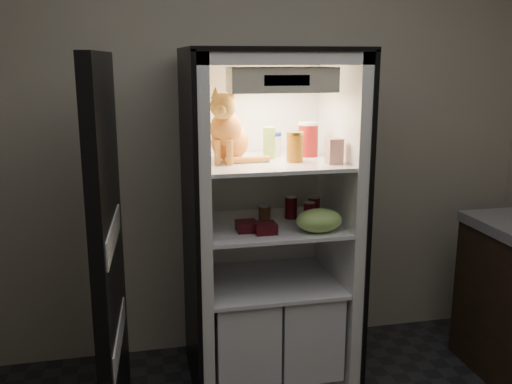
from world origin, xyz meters
TOP-DOWN VIEW (x-y plane):
  - room_shell at (0.00, 0.00)m, footprint 3.60×3.60m
  - refrigerator at (0.00, 1.38)m, footprint 0.90×0.72m
  - fridge_door at (-0.85, 1.00)m, footprint 0.11×0.87m
  - tabby_cat at (-0.23, 1.34)m, footprint 0.33×0.39m
  - parmesan_shaker at (0.00, 1.38)m, footprint 0.07×0.07m
  - mayo_tub at (0.05, 1.47)m, footprint 0.09×0.09m
  - salsa_jar at (0.11, 1.25)m, footprint 0.09×0.09m
  - pepper_jar at (0.23, 1.41)m, footprint 0.11×0.11m
  - cream_carton at (0.29, 1.16)m, footprint 0.08×0.08m
  - soda_can_a at (0.14, 1.40)m, footprint 0.07×0.07m
  - soda_can_b at (0.26, 1.37)m, footprint 0.07×0.07m
  - soda_can_c at (0.21, 1.30)m, footprint 0.06×0.06m
  - condiment_jar at (-0.02, 1.38)m, footprint 0.07×0.07m
  - grape_bag at (0.21, 1.12)m, footprint 0.25×0.18m
  - berry_box_left at (-0.16, 1.21)m, footprint 0.11×0.11m
  - berry_box_right at (-0.07, 1.16)m, footprint 0.11×0.11m

SIDE VIEW (x-z plane):
  - refrigerator at x=0.00m, z-range -0.15..1.73m
  - fridge_door at x=-0.85m, z-range -0.01..1.84m
  - berry_box_left at x=-0.16m, z-range 0.94..0.99m
  - berry_box_right at x=-0.07m, z-range 0.94..0.99m
  - condiment_jar at x=-0.02m, z-range 0.94..1.03m
  - soda_can_c at x=0.21m, z-range 0.94..1.05m
  - grape_bag at x=0.21m, z-range 0.94..1.06m
  - soda_can_b at x=0.26m, z-range 0.94..1.06m
  - soda_can_a at x=0.14m, z-range 0.94..1.07m
  - mayo_tub at x=0.05m, z-range 1.29..1.42m
  - cream_carton at x=0.29m, z-range 1.29..1.42m
  - salsa_jar at x=0.11m, z-range 1.29..1.45m
  - parmesan_shaker at x=0.00m, z-range 1.29..1.46m
  - pepper_jar at x=0.23m, z-range 1.29..1.48m
  - tabby_cat at x=-0.23m, z-range 1.24..1.64m
  - room_shell at x=0.00m, z-range -0.18..3.42m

